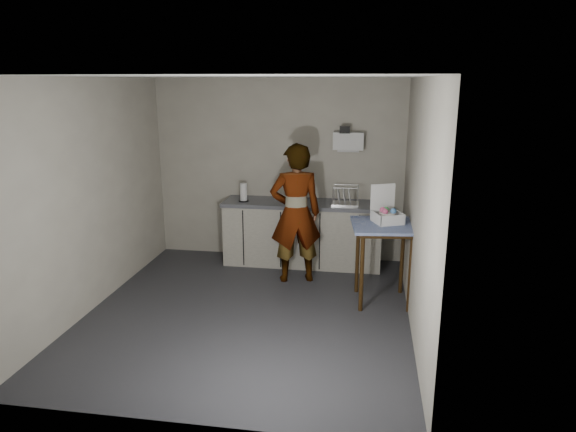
% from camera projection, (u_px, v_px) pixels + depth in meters
% --- Properties ---
extents(ground, '(4.00, 4.00, 0.00)m').
position_uv_depth(ground, '(249.00, 312.00, 5.86)').
color(ground, '#2D2C32').
rests_on(ground, ground).
extents(wall_back, '(3.60, 0.02, 2.60)m').
position_uv_depth(wall_back, '(278.00, 170.00, 7.43)').
color(wall_back, '#B2AA9B').
rests_on(wall_back, ground).
extents(wall_right, '(0.02, 4.00, 2.60)m').
position_uv_depth(wall_right, '(416.00, 207.00, 5.26)').
color(wall_right, '#B2AA9B').
rests_on(wall_right, ground).
extents(wall_left, '(0.02, 4.00, 2.60)m').
position_uv_depth(wall_left, '(92.00, 196.00, 5.80)').
color(wall_left, '#B2AA9B').
rests_on(wall_left, ground).
extents(ceiling, '(3.60, 4.00, 0.01)m').
position_uv_depth(ceiling, '(244.00, 77.00, 5.19)').
color(ceiling, white).
rests_on(ceiling, wall_back).
extents(kitchen_counter, '(2.24, 0.62, 0.91)m').
position_uv_depth(kitchen_counter, '(303.00, 235.00, 7.31)').
color(kitchen_counter, black).
rests_on(kitchen_counter, ground).
extents(wall_shelf, '(0.42, 0.18, 0.37)m').
position_uv_depth(wall_shelf, '(348.00, 141.00, 7.09)').
color(wall_shelf, white).
rests_on(wall_shelf, ground).
extents(side_table, '(0.82, 0.82, 0.96)m').
position_uv_depth(side_table, '(384.00, 234.00, 5.93)').
color(side_table, '#35200C').
rests_on(side_table, ground).
extents(standing_man, '(0.76, 0.60, 1.81)m').
position_uv_depth(standing_man, '(296.00, 214.00, 6.58)').
color(standing_man, '#B2A593').
rests_on(standing_man, ground).
extents(soap_bottle, '(0.16, 0.16, 0.32)m').
position_uv_depth(soap_bottle, '(296.00, 192.00, 7.06)').
color(soap_bottle, black).
rests_on(soap_bottle, kitchen_counter).
extents(soda_can, '(0.07, 0.07, 0.12)m').
position_uv_depth(soda_can, '(302.00, 197.00, 7.23)').
color(soda_can, red).
rests_on(soda_can, kitchen_counter).
extents(dark_bottle, '(0.07, 0.07, 0.24)m').
position_uv_depth(dark_bottle, '(289.00, 192.00, 7.24)').
color(dark_bottle, black).
rests_on(dark_bottle, kitchen_counter).
extents(paper_towel, '(0.14, 0.14, 0.26)m').
position_uv_depth(paper_towel, '(244.00, 193.00, 7.21)').
color(paper_towel, black).
rests_on(paper_towel, kitchen_counter).
extents(dish_rack, '(0.37, 0.28, 0.26)m').
position_uv_depth(dish_rack, '(345.00, 200.00, 7.05)').
color(dish_rack, silver).
rests_on(dish_rack, kitchen_counter).
extents(bakery_box, '(0.40, 0.41, 0.43)m').
position_uv_depth(bakery_box, '(387.00, 214.00, 5.96)').
color(bakery_box, white).
rests_on(bakery_box, side_table).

